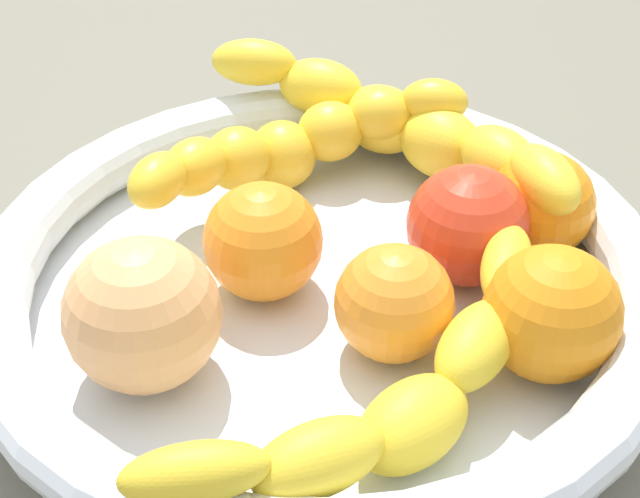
# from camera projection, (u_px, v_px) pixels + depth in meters

# --- Properties ---
(kitchen_counter) EXTENTS (1.20, 1.20, 0.03)m
(kitchen_counter) POSITION_uv_depth(u_px,v_px,m) (320.00, 350.00, 0.51)
(kitchen_counter) COLOR #6A6755
(kitchen_counter) RESTS_ON ground
(fruit_bowl) EXTENTS (0.35, 0.35, 0.06)m
(fruit_bowl) POSITION_uv_depth(u_px,v_px,m) (320.00, 288.00, 0.48)
(fruit_bowl) COLOR silver
(fruit_bowl) RESTS_ON kitchen_counter
(banana_draped_left) EXTENTS (0.25, 0.11, 0.06)m
(banana_draped_left) POSITION_uv_depth(u_px,v_px,m) (403.00, 124.00, 0.55)
(banana_draped_left) COLOR yellow
(banana_draped_left) RESTS_ON fruit_bowl
(banana_draped_right) EXTENTS (0.08, 0.22, 0.06)m
(banana_draped_right) POSITION_uv_depth(u_px,v_px,m) (289.00, 144.00, 0.54)
(banana_draped_right) COLOR yellow
(banana_draped_right) RESTS_ON fruit_bowl
(banana_arching_top) EXTENTS (0.09, 0.24, 0.05)m
(banana_arching_top) POSITION_uv_depth(u_px,v_px,m) (397.00, 395.00, 0.39)
(banana_arching_top) COLOR yellow
(banana_arching_top) RESTS_ON fruit_bowl
(orange_front) EXTENTS (0.06, 0.06, 0.06)m
(orange_front) POSITION_uv_depth(u_px,v_px,m) (263.00, 241.00, 0.47)
(orange_front) COLOR orange
(orange_front) RESTS_ON fruit_bowl
(orange_mid_left) EXTENTS (0.06, 0.06, 0.06)m
(orange_mid_left) POSITION_uv_depth(u_px,v_px,m) (394.00, 303.00, 0.44)
(orange_mid_left) COLOR orange
(orange_mid_left) RESTS_ON fruit_bowl
(orange_mid_right) EXTENTS (0.06, 0.06, 0.06)m
(orange_mid_right) POSITION_uv_depth(u_px,v_px,m) (551.00, 313.00, 0.42)
(orange_mid_right) COLOR orange
(orange_mid_right) RESTS_ON fruit_bowl
(orange_rear) EXTENTS (0.06, 0.06, 0.06)m
(orange_rear) POSITION_uv_depth(u_px,v_px,m) (540.00, 205.00, 0.50)
(orange_rear) COLOR orange
(orange_rear) RESTS_ON fruit_bowl
(peach_blush) EXTENTS (0.07, 0.07, 0.07)m
(peach_blush) POSITION_uv_depth(u_px,v_px,m) (141.00, 313.00, 0.42)
(peach_blush) COLOR #F2AA67
(peach_blush) RESTS_ON fruit_bowl
(tomato_red) EXTENTS (0.06, 0.06, 0.06)m
(tomato_red) POSITION_uv_depth(u_px,v_px,m) (468.00, 225.00, 0.48)
(tomato_red) COLOR red
(tomato_red) RESTS_ON fruit_bowl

